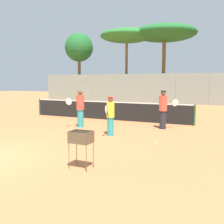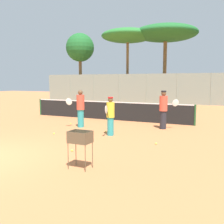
% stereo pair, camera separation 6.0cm
% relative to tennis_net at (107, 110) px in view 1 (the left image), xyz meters
% --- Properties ---
extents(tennis_net, '(10.02, 0.10, 1.07)m').
position_rel_tennis_net_xyz_m(tennis_net, '(0.00, 0.00, 0.00)').
color(tennis_net, '#26592D').
rests_on(tennis_net, ground_plane).
extents(back_fence, '(27.93, 0.08, 2.99)m').
position_rel_tennis_net_xyz_m(back_fence, '(-0.00, 12.16, 0.94)').
color(back_fence, gray).
rests_on(back_fence, ground_plane).
extents(tree_0, '(3.38, 3.38, 7.96)m').
position_rel_tennis_net_xyz_m(tree_0, '(-10.54, 13.86, 5.64)').
color(tree_0, brown).
rests_on(tree_0, ground_plane).
extents(tree_4, '(5.99, 5.99, 8.11)m').
position_rel_tennis_net_xyz_m(tree_4, '(-4.73, 14.78, 6.76)').
color(tree_4, brown).
rests_on(tree_4, ground_plane).
extents(tree_5, '(7.09, 7.09, 8.39)m').
position_rel_tennis_net_xyz_m(tree_5, '(-0.65, 15.85, 6.89)').
color(tree_5, brown).
rests_on(tree_5, ground_plane).
extents(player_white_outfit, '(0.78, 0.68, 1.82)m').
position_rel_tennis_net_xyz_m(player_white_outfit, '(-0.04, -2.84, 0.38)').
color(player_white_outfit, teal).
rests_on(player_white_outfit, ground_plane).
extents(player_red_cap, '(0.33, 0.88, 1.60)m').
position_rel_tennis_net_xyz_m(player_red_cap, '(2.14, -3.99, 0.28)').
color(player_red_cap, teal).
rests_on(player_red_cap, ground_plane).
extents(player_yellow_shirt, '(0.93, 0.37, 1.80)m').
position_rel_tennis_net_xyz_m(player_yellow_shirt, '(3.73, -1.55, 0.38)').
color(player_yellow_shirt, '#26262D').
rests_on(player_yellow_shirt, ground_plane).
extents(ball_cart, '(0.56, 0.41, 0.98)m').
position_rel_tennis_net_xyz_m(ball_cart, '(3.23, -8.03, 0.19)').
color(ball_cart, brown).
rests_on(ball_cart, ground_plane).
extents(tennis_ball_0, '(0.07, 0.07, 0.07)m').
position_rel_tennis_net_xyz_m(tennis_ball_0, '(-0.97, -2.31, -0.53)').
color(tennis_ball_0, '#D1E54C').
rests_on(tennis_ball_0, ground_plane).
extents(tennis_ball_1, '(0.07, 0.07, 0.07)m').
position_rel_tennis_net_xyz_m(tennis_ball_1, '(1.65, -3.46, -0.53)').
color(tennis_ball_1, '#D1E54C').
rests_on(tennis_ball_1, ground_plane).
extents(tennis_ball_2, '(0.07, 0.07, 0.07)m').
position_rel_tennis_net_xyz_m(tennis_ball_2, '(2.10, -6.74, -0.53)').
color(tennis_ball_2, '#D1E54C').
rests_on(tennis_ball_2, ground_plane).
extents(tennis_ball_3, '(0.07, 0.07, 0.07)m').
position_rel_tennis_net_xyz_m(tennis_ball_3, '(1.81, -4.93, -0.53)').
color(tennis_ball_3, '#D1E54C').
rests_on(tennis_ball_3, ground_plane).
extents(tennis_ball_4, '(0.07, 0.07, 0.07)m').
position_rel_tennis_net_xyz_m(tennis_ball_4, '(-0.13, -4.79, -0.53)').
color(tennis_ball_4, '#D1E54C').
rests_on(tennis_ball_4, ground_plane).
extents(tennis_ball_5, '(0.07, 0.07, 0.07)m').
position_rel_tennis_net_xyz_m(tennis_ball_5, '(4.29, -4.69, -0.53)').
color(tennis_ball_5, '#D1E54C').
rests_on(tennis_ball_5, ground_plane).
extents(parked_car, '(4.20, 1.70, 1.60)m').
position_rel_tennis_net_xyz_m(parked_car, '(-7.53, 14.65, 0.10)').
color(parked_car, '#B2B7BC').
rests_on(parked_car, ground_plane).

